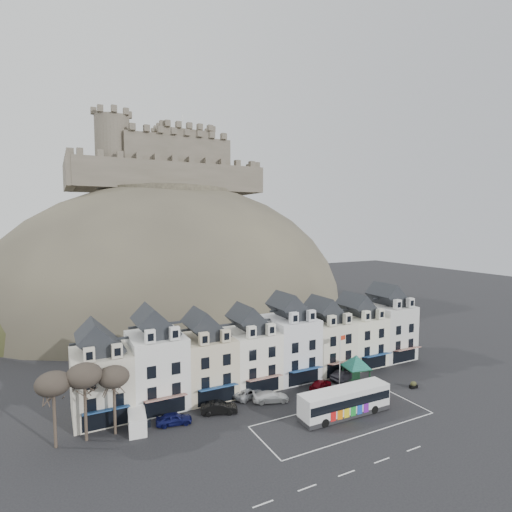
{
  "coord_description": "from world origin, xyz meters",
  "views": [
    {
      "loc": [
        -28.57,
        -35.02,
        23.82
      ],
      "look_at": [
        1.76,
        24.0,
        18.11
      ],
      "focal_mm": 28.0,
      "sensor_mm": 36.0,
      "label": 1
    }
  ],
  "objects_px": {
    "bus_shelter": "(356,362)",
    "car_maroon": "(320,384)",
    "red_buoy": "(378,391)",
    "car_charcoal": "(344,375)",
    "bus": "(345,400)",
    "flagpole": "(340,356)",
    "car_silver": "(248,393)",
    "car_navy": "(174,419)",
    "white_van": "(137,421)",
    "car_white": "(271,397)",
    "car_black": "(219,408)"
  },
  "relations": [
    {
      "from": "bus",
      "to": "white_van",
      "type": "height_order",
      "value": "bus"
    },
    {
      "from": "car_black",
      "to": "flagpole",
      "type": "bearing_deg",
      "value": -71.51
    },
    {
      "from": "red_buoy",
      "to": "car_silver",
      "type": "bearing_deg",
      "value": 152.18
    },
    {
      "from": "car_white",
      "to": "car_silver",
      "type": "bearing_deg",
      "value": 57.67
    },
    {
      "from": "red_buoy",
      "to": "car_white",
      "type": "xyz_separation_m",
      "value": [
        -13.5,
        5.73,
        -0.36
      ]
    },
    {
      "from": "car_navy",
      "to": "car_maroon",
      "type": "relative_size",
      "value": 1.03
    },
    {
      "from": "car_charcoal",
      "to": "car_black",
      "type": "bearing_deg",
      "value": 82.43
    },
    {
      "from": "car_black",
      "to": "red_buoy",
      "type": "bearing_deg",
      "value": -87.15
    },
    {
      "from": "car_maroon",
      "to": "bus",
      "type": "bearing_deg",
      "value": 142.44
    },
    {
      "from": "flagpole",
      "to": "car_silver",
      "type": "height_order",
      "value": "flagpole"
    },
    {
      "from": "white_van",
      "to": "car_charcoal",
      "type": "distance_m",
      "value": 30.63
    },
    {
      "from": "bus_shelter",
      "to": "car_black",
      "type": "xyz_separation_m",
      "value": [
        -21.37,
        0.67,
        -2.61
      ]
    },
    {
      "from": "car_black",
      "to": "car_charcoal",
      "type": "height_order",
      "value": "car_charcoal"
    },
    {
      "from": "car_navy",
      "to": "car_maroon",
      "type": "distance_m",
      "value": 21.36
    },
    {
      "from": "bus",
      "to": "flagpole",
      "type": "distance_m",
      "value": 9.54
    },
    {
      "from": "car_black",
      "to": "bus_shelter",
      "type": "bearing_deg",
      "value": -73.35
    },
    {
      "from": "car_maroon",
      "to": "car_charcoal",
      "type": "relative_size",
      "value": 0.84
    },
    {
      "from": "bus_shelter",
      "to": "car_charcoal",
      "type": "relative_size",
      "value": 1.4
    },
    {
      "from": "car_navy",
      "to": "car_charcoal",
      "type": "height_order",
      "value": "car_charcoal"
    },
    {
      "from": "car_navy",
      "to": "car_black",
      "type": "relative_size",
      "value": 0.92
    },
    {
      "from": "car_white",
      "to": "car_navy",
      "type": "bearing_deg",
      "value": 107.69
    },
    {
      "from": "car_navy",
      "to": "car_silver",
      "type": "distance_m",
      "value": 11.24
    },
    {
      "from": "bus",
      "to": "car_navy",
      "type": "height_order",
      "value": "bus"
    },
    {
      "from": "car_navy",
      "to": "white_van",
      "type": "bearing_deg",
      "value": 89.23
    },
    {
      "from": "white_van",
      "to": "red_buoy",
      "type": "bearing_deg",
      "value": -4.83
    },
    {
      "from": "flagpole",
      "to": "car_charcoal",
      "type": "bearing_deg",
      "value": 33.67
    },
    {
      "from": "bus_shelter",
      "to": "car_maroon",
      "type": "height_order",
      "value": "bus_shelter"
    },
    {
      "from": "red_buoy",
      "to": "car_charcoal",
      "type": "height_order",
      "value": "red_buoy"
    },
    {
      "from": "flagpole",
      "to": "white_van",
      "type": "relative_size",
      "value": 1.64
    },
    {
      "from": "bus_shelter",
      "to": "car_silver",
      "type": "distance_m",
      "value": 16.69
    },
    {
      "from": "bus",
      "to": "car_navy",
      "type": "relative_size",
      "value": 2.92
    },
    {
      "from": "car_maroon",
      "to": "car_charcoal",
      "type": "distance_m",
      "value": 5.31
    },
    {
      "from": "bus_shelter",
      "to": "car_navy",
      "type": "distance_m",
      "value": 27.26
    },
    {
      "from": "car_white",
      "to": "car_maroon",
      "type": "xyz_separation_m",
      "value": [
        8.3,
        0.26,
        -0.01
      ]
    },
    {
      "from": "car_black",
      "to": "car_white",
      "type": "distance_m",
      "value": 7.3
    },
    {
      "from": "white_van",
      "to": "car_charcoal",
      "type": "bearing_deg",
      "value": 8.17
    },
    {
      "from": "car_maroon",
      "to": "flagpole",
      "type": "bearing_deg",
      "value": -115.71
    },
    {
      "from": "bus_shelter",
      "to": "car_charcoal",
      "type": "height_order",
      "value": "bus_shelter"
    },
    {
      "from": "car_black",
      "to": "car_silver",
      "type": "xyz_separation_m",
      "value": [
        5.2,
        2.42,
        -0.12
      ]
    },
    {
      "from": "car_navy",
      "to": "car_white",
      "type": "xyz_separation_m",
      "value": [
        13.06,
        0.0,
        -0.01
      ]
    },
    {
      "from": "red_buoy",
      "to": "car_navy",
      "type": "height_order",
      "value": "red_buoy"
    },
    {
      "from": "car_navy",
      "to": "car_silver",
      "type": "height_order",
      "value": "car_navy"
    },
    {
      "from": "bus_shelter",
      "to": "red_buoy",
      "type": "bearing_deg",
      "value": -86.28
    },
    {
      "from": "flagpole",
      "to": "car_white",
      "type": "height_order",
      "value": "flagpole"
    },
    {
      "from": "car_silver",
      "to": "car_charcoal",
      "type": "xyz_separation_m",
      "value": [
        15.6,
        -1.19,
        0.16
      ]
    },
    {
      "from": "car_maroon",
      "to": "red_buoy",
      "type": "bearing_deg",
      "value": -161.83
    },
    {
      "from": "car_white",
      "to": "car_charcoal",
      "type": "xyz_separation_m",
      "value": [
        13.5,
        1.31,
        0.09
      ]
    },
    {
      "from": "car_charcoal",
      "to": "car_navy",
      "type": "bearing_deg",
      "value": 81.85
    },
    {
      "from": "flagpole",
      "to": "car_white",
      "type": "bearing_deg",
      "value": -179.57
    },
    {
      "from": "car_navy",
      "to": "car_black",
      "type": "height_order",
      "value": "car_black"
    }
  ]
}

